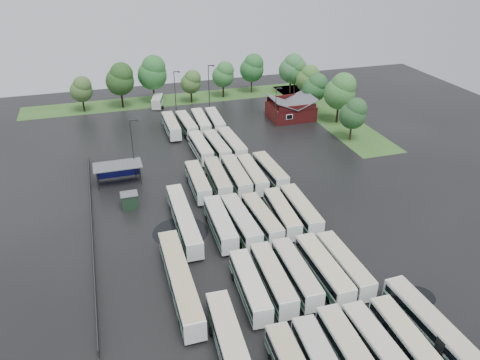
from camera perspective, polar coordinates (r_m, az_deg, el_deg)
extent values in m
plane|color=black|center=(69.03, 1.36, -6.55)|extent=(160.00, 160.00, 0.00)
cube|color=maroon|center=(111.92, 6.19, 8.31)|extent=(10.00, 8.00, 3.40)
cube|color=#4C4F51|center=(110.15, 5.05, 9.47)|extent=(5.07, 8.60, 2.19)
cube|color=#4C4F51|center=(112.05, 7.46, 9.67)|extent=(5.07, 8.60, 2.19)
cube|color=maroon|center=(107.74, 7.08, 8.71)|extent=(9.00, 0.20, 1.20)
cube|color=silver|center=(107.57, 6.05, 7.66)|extent=(1.60, 0.12, 1.20)
cylinder|color=#2D2D30|center=(82.81, -16.95, -0.19)|extent=(0.16, 0.16, 3.40)
cylinder|color=#2D2D30|center=(82.91, -12.02, 0.50)|extent=(0.16, 0.16, 3.40)
cylinder|color=#2D2D30|center=(85.68, -17.03, 0.78)|extent=(0.16, 0.16, 3.40)
cylinder|color=#2D2D30|center=(85.77, -12.26, 1.45)|extent=(0.16, 0.16, 3.40)
cube|color=#4C4F51|center=(83.43, -14.71, 1.74)|extent=(8.20, 4.20, 0.15)
cube|color=navy|center=(85.96, -14.65, 1.14)|extent=(7.60, 0.08, 2.60)
cube|color=black|center=(76.50, -13.29, -2.51)|extent=(2.50, 2.00, 2.50)
cube|color=#4C4F51|center=(75.86, -13.40, -1.66)|extent=(2.70, 2.20, 0.12)
cube|color=#305A20|center=(126.54, -7.17, 9.79)|extent=(80.00, 10.00, 0.01)
cube|color=#305A20|center=(116.63, 10.73, 7.92)|extent=(10.00, 50.00, 0.01)
cube|color=#2D2D30|center=(72.96, -17.59, -5.37)|extent=(0.10, 50.00, 1.20)
cylinder|color=black|center=(51.71, 4.98, -20.64)|extent=(2.43, 0.91, 0.91)
cube|color=#AEA99F|center=(48.40, 10.29, -20.66)|extent=(2.89, 11.43, 0.12)
cylinder|color=black|center=(52.59, 8.12, -19.78)|extent=(2.48, 0.93, 0.93)
cube|color=silver|center=(50.99, 13.39, -20.13)|extent=(2.73, 11.86, 2.71)
cube|color=black|center=(50.60, 13.46, -19.72)|extent=(2.78, 11.39, 0.87)
cube|color=#22553A|center=(51.43, 13.31, -20.57)|extent=(2.77, 11.62, 0.60)
cube|color=#B8AC8D|center=(49.97, 13.57, -19.05)|extent=(2.62, 11.50, 0.12)
cylinder|color=black|center=(54.13, 11.19, -18.35)|extent=(2.51, 0.94, 0.94)
cube|color=silver|center=(52.22, 16.64, -19.29)|extent=(2.63, 11.61, 2.65)
cube|color=black|center=(51.84, 16.73, -18.89)|extent=(2.68, 11.15, 0.85)
cube|color=#1C4D31|center=(52.64, 16.55, -19.72)|extent=(2.68, 11.38, 0.58)
cube|color=#BBB49D|center=(51.24, 16.86, -18.24)|extent=(2.53, 11.26, 0.12)
cylinder|color=black|center=(55.21, 14.34, -17.67)|extent=(2.46, 0.93, 0.93)
cube|color=silver|center=(53.84, 19.71, -18.16)|extent=(2.58, 11.42, 2.61)
cube|color=black|center=(53.48, 19.81, -17.77)|extent=(2.63, 10.96, 0.83)
cube|color=#1A5633|center=(54.24, 19.61, -18.59)|extent=(2.63, 11.19, 0.57)
cube|color=#C2B38D|center=(52.91, 19.96, -17.14)|extent=(2.48, 11.07, 0.11)
cylinder|color=black|center=(56.70, 17.34, -16.70)|extent=(2.42, 0.91, 0.91)
cube|color=silver|center=(57.30, 1.20, -12.79)|extent=(2.86, 11.41, 2.59)
cube|color=black|center=(56.96, 1.20, -12.40)|extent=(2.90, 10.96, 0.83)
cube|color=#255638|center=(57.67, 1.19, -13.22)|extent=(2.90, 11.18, 0.57)
cube|color=beige|center=(56.43, 1.21, -11.76)|extent=(2.75, 11.07, 0.11)
cylinder|color=black|center=(55.66, 2.40, -16.12)|extent=(2.40, 0.91, 0.91)
cylinder|color=black|center=(60.76, 0.10, -11.59)|extent=(2.40, 0.91, 0.91)
cube|color=silver|center=(58.39, 4.03, -11.89)|extent=(2.84, 11.72, 2.67)
cube|color=black|center=(58.05, 4.04, -11.48)|extent=(2.88, 11.26, 0.85)
cube|color=#1F4D33|center=(58.77, 4.01, -12.33)|extent=(2.88, 11.49, 0.59)
cube|color=#BCB493|center=(57.51, 4.07, -10.83)|extent=(2.73, 11.37, 0.12)
cylinder|color=black|center=(56.71, 5.36, -15.21)|extent=(2.47, 0.93, 0.93)
cylinder|color=black|center=(61.92, 2.75, -10.73)|extent=(2.47, 0.93, 0.93)
cube|color=silver|center=(59.52, 6.84, -11.18)|extent=(2.58, 11.51, 2.63)
cube|color=black|center=(59.19, 6.87, -10.78)|extent=(2.63, 11.05, 0.84)
cube|color=#1C5236|center=(59.88, 6.81, -11.61)|extent=(2.62, 11.28, 0.58)
cube|color=#B6AD9C|center=(58.67, 6.92, -10.15)|extent=(2.48, 11.17, 0.11)
cylinder|color=black|center=(57.88, 8.24, -14.35)|extent=(2.44, 0.92, 0.92)
cylinder|color=black|center=(62.94, 5.44, -10.11)|extent=(2.44, 0.92, 0.92)
cube|color=silver|center=(60.45, 10.13, -10.65)|extent=(2.61, 12.02, 2.75)
cube|color=black|center=(60.11, 10.17, -10.24)|extent=(2.66, 11.54, 0.88)
cube|color=#225B3C|center=(60.83, 10.08, -11.10)|extent=(2.66, 11.78, 0.61)
cube|color=beige|center=(59.58, 10.24, -9.58)|extent=(2.50, 11.66, 0.12)
cylinder|color=black|center=(58.80, 11.70, -13.89)|extent=(2.55, 0.96, 0.96)
cylinder|color=black|center=(63.95, 8.49, -9.60)|extent=(2.55, 0.96, 0.96)
cube|color=silver|center=(61.77, 12.56, -10.06)|extent=(2.54, 11.52, 2.63)
cube|color=black|center=(61.45, 12.61, -9.67)|extent=(2.59, 11.06, 0.84)
cube|color=#254E39|center=(62.12, 12.50, -10.48)|extent=(2.59, 11.29, 0.58)
cube|color=#BDB492|center=(60.95, 12.69, -9.05)|extent=(2.44, 11.17, 0.11)
cylinder|color=black|center=(60.21, 14.12, -13.06)|extent=(2.44, 0.92, 0.92)
cylinder|color=black|center=(65.06, 10.89, -9.11)|extent=(2.44, 0.92, 0.92)
cube|color=silver|center=(68.04, -2.43, -5.32)|extent=(2.72, 11.83, 2.70)
cube|color=black|center=(67.74, -2.44, -4.94)|extent=(2.77, 11.37, 0.86)
cube|color=#1C5336|center=(68.37, -2.42, -5.74)|extent=(2.77, 11.60, 0.59)
cube|color=beige|center=(67.28, -2.45, -4.32)|extent=(2.62, 11.48, 0.12)
cylinder|color=black|center=(65.81, -1.55, -8.03)|extent=(2.50, 0.94, 0.94)
cylinder|color=black|center=(71.85, -3.19, -4.63)|extent=(2.50, 0.94, 0.94)
cube|color=silver|center=(68.37, 0.08, -5.08)|extent=(2.88, 12.05, 2.74)
cube|color=black|center=(68.08, 0.08, -4.69)|extent=(2.92, 11.57, 0.88)
cube|color=#245A3A|center=(68.71, 0.08, -5.50)|extent=(2.92, 11.81, 0.60)
cube|color=#B6B3A5|center=(67.61, 0.08, -4.07)|extent=(2.77, 11.69, 0.12)
cylinder|color=black|center=(66.14, 1.07, -7.81)|extent=(2.54, 0.96, 0.96)
cylinder|color=black|center=(72.20, -0.83, -4.40)|extent=(2.54, 0.96, 0.96)
cube|color=silver|center=(69.30, 2.66, -4.71)|extent=(2.88, 11.43, 2.60)
cube|color=black|center=(69.02, 2.67, -4.35)|extent=(2.92, 10.98, 0.83)
cube|color=#1C5135|center=(69.61, 2.65, -5.11)|extent=(2.92, 11.21, 0.57)
cube|color=tan|center=(68.58, 2.69, -3.76)|extent=(2.77, 11.09, 0.11)
cylinder|color=black|center=(67.21, 3.68, -7.24)|extent=(2.41, 0.91, 0.91)
cylinder|color=black|center=(72.88, 1.69, -4.10)|extent=(2.41, 0.91, 0.91)
cube|color=silver|center=(70.73, 5.10, -4.06)|extent=(2.94, 11.47, 2.60)
cube|color=black|center=(70.45, 5.12, -3.70)|extent=(2.97, 11.02, 0.83)
cube|color=#1C5134|center=(71.03, 5.08, -4.45)|extent=(2.97, 11.24, 0.57)
cube|color=#C5B38A|center=(70.02, 5.15, -3.12)|extent=(2.82, 11.12, 0.11)
cylinder|color=black|center=(68.66, 6.18, -6.51)|extent=(2.41, 0.91, 0.91)
cylinder|color=black|center=(74.27, 4.03, -3.49)|extent=(2.41, 0.91, 0.91)
cube|color=silver|center=(71.76, 7.40, -3.62)|extent=(2.71, 11.81, 2.69)
cube|color=black|center=(71.48, 7.43, -3.26)|extent=(2.76, 11.34, 0.86)
cube|color=#195632|center=(72.07, 7.38, -4.03)|extent=(2.76, 11.57, 0.59)
cube|color=#BEB18A|center=(71.04, 7.47, -2.67)|extent=(2.61, 11.45, 0.12)
cylinder|color=black|center=(69.65, 8.58, -6.11)|extent=(2.50, 0.94, 0.94)
cylinder|color=black|center=(75.37, 6.19, -3.07)|extent=(2.50, 0.94, 0.94)
cube|color=silver|center=(79.44, -5.15, -0.20)|extent=(2.66, 11.52, 2.63)
cube|color=black|center=(79.19, -5.16, 0.14)|extent=(2.71, 11.06, 0.84)
cube|color=#1E5A36|center=(79.71, -5.13, -0.56)|extent=(2.70, 11.29, 0.58)
cube|color=#B6AA8A|center=(78.80, -5.19, 0.67)|extent=(2.55, 11.17, 0.11)
cylinder|color=black|center=(76.94, -4.51, -2.30)|extent=(2.44, 0.92, 0.92)
cylinder|color=black|center=(83.23, -5.66, 0.15)|extent=(2.44, 0.92, 0.92)
cube|color=silver|center=(80.31, -2.74, 0.25)|extent=(2.78, 11.73, 2.67)
cube|color=black|center=(80.06, -2.75, 0.58)|extent=(2.83, 11.26, 0.85)
cube|color=#175430|center=(80.58, -2.74, -0.12)|extent=(2.82, 11.50, 0.59)
cube|color=tan|center=(79.67, -2.77, 1.13)|extent=(2.67, 11.37, 0.12)
cylinder|color=black|center=(77.79, -2.02, -1.85)|extent=(2.48, 0.93, 0.93)
cylinder|color=black|center=(84.14, -3.37, 0.57)|extent=(2.48, 0.93, 0.93)
cube|color=silver|center=(80.78, -0.48, 0.49)|extent=(2.76, 11.96, 2.73)
cube|color=black|center=(80.53, -0.48, 0.83)|extent=(2.81, 11.49, 0.87)
cube|color=#1A5F3D|center=(81.06, -0.48, 0.11)|extent=(2.80, 11.72, 0.60)
cube|color=#B6AC8F|center=(80.14, -0.48, 1.38)|extent=(2.65, 11.60, 0.12)
cylinder|color=black|center=(78.24, 0.33, -1.63)|extent=(2.53, 0.95, 0.95)
cylinder|color=black|center=(84.66, -1.22, 0.81)|extent=(2.53, 0.95, 0.95)
cube|color=silver|center=(81.45, 1.50, 0.67)|extent=(2.64, 11.49, 2.62)
cube|color=black|center=(81.21, 1.50, 1.00)|extent=(2.69, 11.03, 0.84)
cube|color=#2F6046|center=(81.72, 1.49, 0.31)|extent=(2.69, 11.26, 0.58)
cube|color=#BEB191|center=(80.84, 1.51, 1.52)|extent=(2.54, 11.14, 0.11)
cylinder|color=black|center=(79.04, 2.33, -1.34)|extent=(2.43, 0.91, 0.91)
cylinder|color=black|center=(85.14, 0.71, 0.97)|extent=(2.43, 0.91, 0.91)
cube|color=silver|center=(82.83, 3.69, 1.10)|extent=(2.79, 11.47, 2.61)
cube|color=black|center=(82.59, 3.71, 1.42)|extent=(2.83, 11.02, 0.84)
cube|color=#195631|center=(83.09, 3.68, 0.75)|extent=(2.82, 11.25, 0.57)
cube|color=tan|center=(82.23, 3.72, 1.94)|extent=(2.68, 11.13, 0.11)
cylinder|color=black|center=(80.44, 4.57, -0.85)|extent=(2.42, 0.91, 0.91)
cylinder|color=black|center=(86.46, 2.83, 1.38)|extent=(2.42, 0.91, 0.91)
cube|color=silver|center=(92.06, -4.83, 3.94)|extent=(2.64, 11.51, 2.63)
cube|color=black|center=(91.85, -4.84, 4.24)|extent=(2.68, 11.06, 0.84)
cube|color=#265138|center=(92.30, -4.81, 3.62)|extent=(2.68, 11.28, 0.58)
cube|color=beige|center=(91.52, -4.86, 4.72)|extent=(2.53, 11.17, 0.11)
cylinder|color=black|center=(89.36, -4.27, 2.26)|extent=(2.44, 0.92, 0.92)
cylinder|color=black|center=(95.88, -5.29, 4.08)|extent=(2.44, 0.92, 0.92)
cube|color=silver|center=(92.35, -2.84, 4.10)|extent=(2.88, 11.60, 2.64)
cube|color=black|center=(92.13, -2.85, 4.40)|extent=(2.92, 11.14, 0.84)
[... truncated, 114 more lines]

